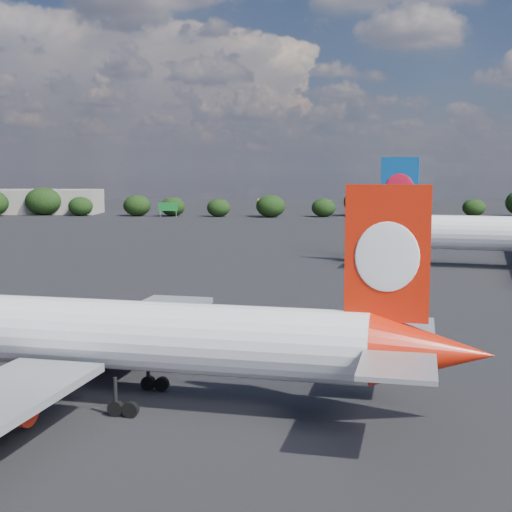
{
  "coord_description": "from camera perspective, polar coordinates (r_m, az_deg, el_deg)",
  "views": [
    {
      "loc": [
        18.27,
        -42.62,
        14.66
      ],
      "look_at": [
        16.0,
        12.0,
        8.0
      ],
      "focal_mm": 50.0,
      "sensor_mm": 36.0,
      "label": 1
    }
  ],
  "objects": [
    {
      "name": "highway_sign",
      "position": [
        221.9,
        -7.05,
        3.91
      ],
      "size": [
        6.0,
        0.3,
        4.5
      ],
      "color": "#166E26",
      "rests_on": "ground"
    },
    {
      "name": "ground",
      "position": [
        105.26,
        -7.64,
        -1.12
      ],
      "size": [
        500.0,
        500.0,
        0.0
      ],
      "primitive_type": "plane",
      "color": "black",
      "rests_on": "ground"
    },
    {
      "name": "billboard_yellow",
      "position": [
        224.96,
        0.78,
        4.2
      ],
      "size": [
        5.0,
        0.3,
        5.5
      ],
      "color": "gold",
      "rests_on": "ground"
    },
    {
      "name": "terminal_building",
      "position": [
        249.18,
        -17.19,
        4.18
      ],
      "size": [
        42.0,
        16.0,
        8.0
      ],
      "color": "gray",
      "rests_on": "ground"
    },
    {
      "name": "qantas_airliner",
      "position": [
        45.64,
        -10.21,
        -6.4
      ],
      "size": [
        42.24,
        40.35,
        13.82
      ],
      "color": "white",
      "rests_on": "ground"
    },
    {
      "name": "horizon_treeline",
      "position": [
        224.37,
        -0.85,
        4.18
      ],
      "size": [
        201.55,
        16.05,
        8.96
      ],
      "color": "black",
      "rests_on": "ground"
    }
  ]
}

